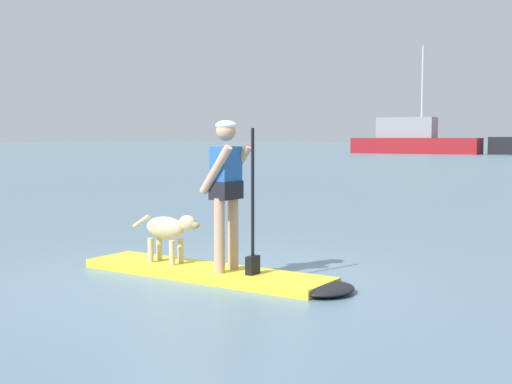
# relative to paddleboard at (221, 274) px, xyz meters

# --- Properties ---
(ground_plane) EXTENTS (400.00, 400.00, 0.00)m
(ground_plane) POSITION_rel_paddleboard_xyz_m (-0.23, -0.01, -0.05)
(ground_plane) COLOR slate
(paddleboard) EXTENTS (3.38, 0.86, 0.10)m
(paddleboard) POSITION_rel_paddleboard_xyz_m (0.00, 0.00, 0.00)
(paddleboard) COLOR yellow
(paddleboard) RESTS_ON ground_plane
(person_paddler) EXTENTS (0.61, 0.49, 1.67)m
(person_paddler) POSITION_rel_paddleboard_xyz_m (0.09, 0.00, 1.01)
(person_paddler) COLOR tan
(person_paddler) RESTS_ON paddleboard
(dog) EXTENTS (1.02, 0.24, 0.59)m
(dog) POSITION_rel_paddleboard_xyz_m (-0.76, -0.03, 0.45)
(dog) COLOR #CCB78C
(dog) RESTS_ON paddleboard
(moored_boat_starboard) EXTENTS (12.90, 4.44, 10.66)m
(moored_boat_starboard) POSITION_rel_paddleboard_xyz_m (-21.96, 58.35, 1.32)
(moored_boat_starboard) COLOR maroon
(moored_boat_starboard) RESTS_ON ground_plane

